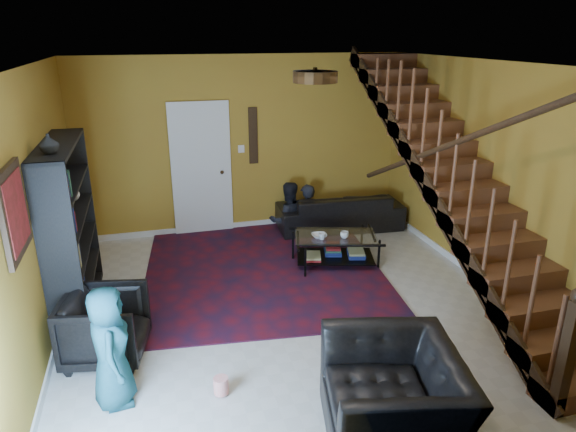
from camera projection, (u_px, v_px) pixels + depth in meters
name	position (u px, v px, depth m)	size (l,w,h in m)	color
floor	(290.00, 306.00, 6.18)	(5.50, 5.50, 0.00)	beige
room	(171.00, 269.00, 7.04)	(5.50, 5.50, 5.50)	#A68025
staircase	(458.00, 181.00, 6.24)	(0.95, 5.02, 3.18)	brown
bookshelf	(72.00, 234.00, 5.80)	(0.35, 1.80, 2.00)	black
door	(201.00, 171.00, 8.13)	(0.82, 0.05, 2.05)	silver
framed_picture	(14.00, 212.00, 4.13)	(0.04, 0.74, 0.74)	maroon
wall_hanging	(253.00, 136.00, 8.17)	(0.14, 0.03, 0.90)	black
ceiling_fixture	(315.00, 77.00, 4.53)	(0.40, 0.40, 0.10)	#3F2814
rug	(263.00, 266.00, 7.20)	(3.18, 3.64, 0.02)	#4D0D18
sofa	(340.00, 211.00, 8.54)	(2.04, 0.80, 0.60)	black
armchair_left	(106.00, 326.00, 5.11)	(0.75, 0.78, 0.71)	black
armchair_right	(393.00, 397.00, 4.07)	(1.18, 1.03, 0.77)	black
person_adult_a	(307.00, 220.00, 8.49)	(0.45, 0.30, 1.24)	black
person_adult_b	(288.00, 220.00, 8.40)	(0.63, 0.49, 1.30)	black
person_child	(110.00, 347.00, 4.40)	(0.55, 0.36, 1.13)	#184D5B
coffee_table	(335.00, 248.00, 7.22)	(1.26, 0.94, 0.43)	black
cup_a	(344.00, 235.00, 7.07)	(0.12, 0.12, 0.09)	#999999
cup_b	(322.00, 236.00, 7.02)	(0.10, 0.10, 0.09)	#999999
bowl	(319.00, 236.00, 7.08)	(0.21, 0.21, 0.05)	#999999
vase	(49.00, 144.00, 4.96)	(0.18, 0.18, 0.19)	#999999
popcorn_bucket	(221.00, 385.00, 4.64)	(0.14, 0.14, 0.16)	red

